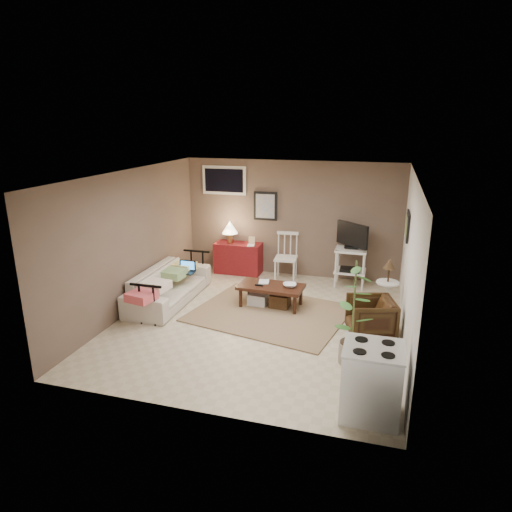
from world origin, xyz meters
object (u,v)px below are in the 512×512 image
(side_table, at_px, (388,281))
(potted_plant, at_px, (354,309))
(sofa, at_px, (169,280))
(tv_stand, at_px, (351,253))
(coffee_table, at_px, (270,294))
(stove, at_px, (371,381))
(red_console, at_px, (238,255))
(armchair, at_px, (371,316))
(spindle_chair, at_px, (286,258))

(side_table, distance_m, potted_plant, 1.80)
(side_table, bearing_deg, sofa, -173.63)
(sofa, relative_size, tv_stand, 1.62)
(coffee_table, xyz_separation_m, side_table, (1.96, 0.17, 0.38))
(coffee_table, height_order, stove, stove)
(red_console, relative_size, armchair, 1.69)
(side_table, bearing_deg, stove, -92.69)
(coffee_table, height_order, tv_stand, tv_stand)
(coffee_table, height_order, armchair, armchair)
(sofa, height_order, red_console, red_console)
(red_console, relative_size, stove, 1.34)
(spindle_chair, xyz_separation_m, side_table, (2.01, -1.30, 0.16))
(red_console, bearing_deg, spindle_chair, -7.29)
(spindle_chair, bearing_deg, coffee_table, -88.10)
(spindle_chair, bearing_deg, armchair, -50.46)
(red_console, bearing_deg, sofa, -110.38)
(sofa, xyz_separation_m, spindle_chair, (1.78, 1.72, 0.05))
(coffee_table, bearing_deg, tv_stand, 49.56)
(sofa, xyz_separation_m, stove, (3.66, -2.42, 0.02))
(red_console, height_order, stove, red_console)
(stove, bearing_deg, potted_plant, 105.27)
(potted_plant, bearing_deg, coffee_table, 134.17)
(tv_stand, height_order, potted_plant, potted_plant)
(sofa, distance_m, potted_plant, 3.63)
(sofa, bearing_deg, coffee_table, -82.17)
(coffee_table, bearing_deg, stove, -55.64)
(tv_stand, bearing_deg, side_table, -61.06)
(tv_stand, xyz_separation_m, armchair, (0.49, -2.16, -0.34))
(side_table, height_order, armchair, side_table)
(side_table, bearing_deg, red_console, 155.08)
(sofa, height_order, tv_stand, tv_stand)
(coffee_table, distance_m, armchair, 1.88)
(red_console, xyz_separation_m, potted_plant, (2.67, -3.18, 0.39))
(sofa, xyz_separation_m, red_console, (0.69, 1.86, -0.01))
(side_table, xyz_separation_m, stove, (-0.13, -2.84, -0.20))
(sofa, bearing_deg, tv_stand, -60.89)
(potted_plant, bearing_deg, spindle_chair, 117.36)
(stove, bearing_deg, armchair, 92.51)
(tv_stand, relative_size, stove, 1.50)
(sofa, height_order, potted_plant, potted_plant)
(sofa, distance_m, spindle_chair, 2.48)
(sofa, height_order, stove, stove)
(coffee_table, bearing_deg, spindle_chair, 91.90)
(sofa, bearing_deg, armchair, -97.05)
(tv_stand, bearing_deg, sofa, -150.89)
(side_table, xyz_separation_m, potted_plant, (-0.43, -1.74, 0.16))
(tv_stand, relative_size, armchair, 1.89)
(spindle_chair, relative_size, armchair, 1.45)
(side_table, bearing_deg, coffee_table, -175.01)
(red_console, height_order, armchair, red_console)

